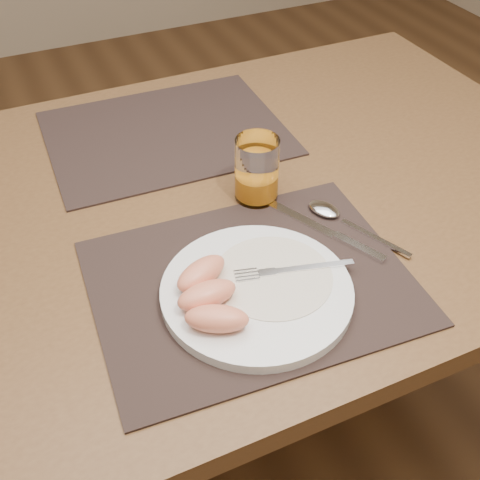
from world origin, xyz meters
The scene contains 11 objects.
ground centered at (0.00, 0.00, 0.00)m, with size 5.00×5.00×0.00m, color #54361C.
table centered at (0.00, 0.00, 0.67)m, with size 1.40×0.90×0.75m.
placemat_near centered at (-0.03, -0.22, 0.75)m, with size 0.45×0.35×0.00m, color #2E211C.
placemat_far centered at (0.00, 0.22, 0.75)m, with size 0.45×0.35×0.00m, color #2E211C.
plate centered at (-0.03, -0.25, 0.76)m, with size 0.27×0.27×0.02m, color white.
plate_dressing centered at (0.00, -0.24, 0.77)m, with size 0.17×0.17×0.00m.
fork centered at (0.02, -0.24, 0.77)m, with size 0.17×0.06×0.00m.
knife centered at (0.13, -0.19, 0.76)m, with size 0.11×0.21×0.01m.
spoon centered at (0.16, -0.14, 0.76)m, with size 0.10×0.18×0.01m.
juice_glass centered at (0.07, -0.04, 0.80)m, with size 0.07×0.07×0.11m.
grapefruit_wedges centered at (-0.10, -0.25, 0.79)m, with size 0.11×0.16×0.03m.
Camera 1 is at (-0.30, -0.77, 1.37)m, focal length 45.00 mm.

